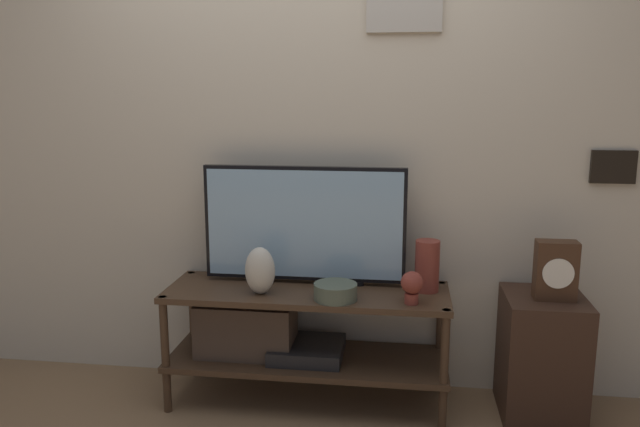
{
  "coord_description": "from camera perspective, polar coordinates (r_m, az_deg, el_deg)",
  "views": [
    {
      "loc": [
        0.47,
        -2.64,
        1.56
      ],
      "look_at": [
        0.07,
        0.27,
        0.98
      ],
      "focal_mm": 35.0,
      "sensor_mm": 36.0,
      "label": 1
    }
  ],
  "objects": [
    {
      "name": "decorative_bust",
      "position": [
        2.91,
        8.4,
        -6.49
      ],
      "size": [
        0.1,
        0.1,
        0.15
      ],
      "color": "brown",
      "rests_on": "media_console"
    },
    {
      "name": "wall_back",
      "position": [
        3.24,
        -0.35,
        7.56
      ],
      "size": [
        6.4,
        0.08,
        2.7
      ],
      "color": "beige",
      "rests_on": "ground_plane"
    },
    {
      "name": "mantel_clock",
      "position": [
        3.1,
        20.74,
        -4.89
      ],
      "size": [
        0.19,
        0.11,
        0.28
      ],
      "color": "#422819",
      "rests_on": "side_table"
    },
    {
      "name": "media_console",
      "position": [
        3.2,
        -3.44,
        -10.57
      ],
      "size": [
        1.39,
        0.47,
        0.59
      ],
      "color": "#422D1E",
      "rests_on": "ground_plane"
    },
    {
      "name": "vase_wide_bowl",
      "position": [
        2.95,
        1.42,
        -7.15
      ],
      "size": [
        0.2,
        0.2,
        0.08
      ],
      "color": "#4C5647",
      "rests_on": "media_console"
    },
    {
      "name": "side_table",
      "position": [
        3.27,
        19.57,
        -12.17
      ],
      "size": [
        0.37,
        0.42,
        0.6
      ],
      "color": "#382319",
      "rests_on": "ground_plane"
    },
    {
      "name": "vase_tall_ceramic",
      "position": [
        3.09,
        9.77,
        -4.74
      ],
      "size": [
        0.12,
        0.12,
        0.25
      ],
      "color": "brown",
      "rests_on": "media_console"
    },
    {
      "name": "television",
      "position": [
        3.13,
        -1.46,
        -0.97
      ],
      "size": [
        1.02,
        0.05,
        0.6
      ],
      "color": "black",
      "rests_on": "media_console"
    },
    {
      "name": "vase_urn_stoneware",
      "position": [
        3.02,
        -5.5,
        -5.22
      ],
      "size": [
        0.15,
        0.12,
        0.23
      ],
      "color": "beige",
      "rests_on": "media_console"
    }
  ]
}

